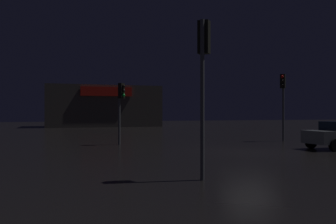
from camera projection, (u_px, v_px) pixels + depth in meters
name	position (u px, v px, depth m)	size (l,w,h in m)	color
ground_plane	(250.00, 152.00, 17.07)	(120.00, 120.00, 0.00)	black
store_building	(103.00, 106.00, 48.17)	(14.83, 7.15, 5.43)	#4C4742
traffic_signal_opposite	(121.00, 100.00, 20.99)	(0.42, 0.43, 3.65)	#595B60
traffic_signal_cross_left	(204.00, 61.00, 10.19)	(0.41, 0.43, 4.57)	#595B60
traffic_signal_cross_right	(283.00, 93.00, 23.58)	(0.42, 0.42, 4.46)	#595B60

